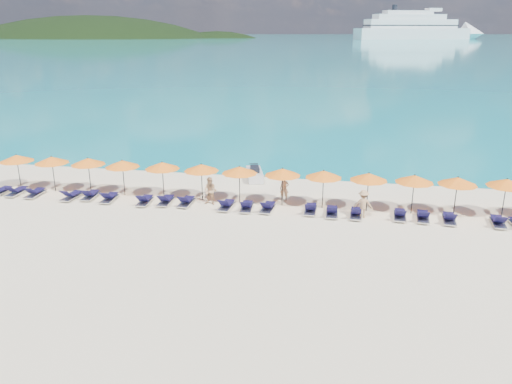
# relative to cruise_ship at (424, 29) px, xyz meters

# --- Properties ---
(ground) EXTENTS (1400.00, 1400.00, 0.00)m
(ground) POSITION_rel_cruise_ship_xyz_m (-74.01, -529.13, -10.18)
(ground) COLOR beige
(sea) EXTENTS (1600.00, 1300.00, 0.01)m
(sea) POSITION_rel_cruise_ship_xyz_m (-74.01, 130.87, -10.17)
(sea) COLOR #1FA9B2
(sea) RESTS_ON ground
(headland_main) EXTENTS (374.00, 242.00, 126.50)m
(headland_main) POSITION_rel_cruise_ship_xyz_m (-374.01, 10.87, -48.18)
(headland_main) COLOR black
(headland_main) RESTS_ON ground
(headland_small) EXTENTS (162.00, 126.00, 85.50)m
(headland_small) POSITION_rel_cruise_ship_xyz_m (-224.01, 30.87, -45.18)
(headland_small) COLOR black
(headland_small) RESTS_ON ground
(cruise_ship) EXTENTS (138.29, 74.71, 39.12)m
(cruise_ship) POSITION_rel_cruise_ship_xyz_m (0.00, 0.00, 0.00)
(cruise_ship) COLOR silver
(cruise_ship) RESTS_ON ground
(jetski) EXTENTS (1.67, 2.80, 0.94)m
(jetski) POSITION_rel_cruise_ship_xyz_m (-75.29, -519.80, -9.79)
(jetski) COLOR silver
(jetski) RESTS_ON ground
(beachgoer_a) EXTENTS (0.55, 0.37, 1.48)m
(beachgoer_a) POSITION_rel_cruise_ship_xyz_m (-72.72, -523.77, -9.44)
(beachgoer_a) COLOR tan
(beachgoer_a) RESTS_ON ground
(beachgoer_b) EXTENTS (0.85, 0.57, 1.64)m
(beachgoer_b) POSITION_rel_cruise_ship_xyz_m (-76.87, -525.31, -9.36)
(beachgoer_b) COLOR tan
(beachgoer_b) RESTS_ON ground
(beachgoer_c) EXTENTS (1.02, 0.48, 1.57)m
(beachgoer_c) POSITION_rel_cruise_ship_xyz_m (-68.14, -525.86, -9.39)
(beachgoer_c) COLOR tan
(beachgoer_c) RESTS_ON ground
(umbrella_0) EXTENTS (2.10, 2.10, 2.28)m
(umbrella_0) POSITION_rel_cruise_ship_xyz_m (-89.77, -524.58, -8.16)
(umbrella_0) COLOR black
(umbrella_0) RESTS_ON ground
(umbrella_1) EXTENTS (2.10, 2.10, 2.28)m
(umbrella_1) POSITION_rel_cruise_ship_xyz_m (-87.32, -524.59, -8.16)
(umbrella_1) COLOR black
(umbrella_1) RESTS_ON ground
(umbrella_2) EXTENTS (2.10, 2.10, 2.28)m
(umbrella_2) POSITION_rel_cruise_ship_xyz_m (-84.90, -524.51, -8.16)
(umbrella_2) COLOR black
(umbrella_2) RESTS_ON ground
(umbrella_3) EXTENTS (2.10, 2.10, 2.28)m
(umbrella_3) POSITION_rel_cruise_ship_xyz_m (-82.56, -524.64, -8.16)
(umbrella_3) COLOR black
(umbrella_3) RESTS_ON ground
(umbrella_4) EXTENTS (2.10, 2.10, 2.28)m
(umbrella_4) POSITION_rel_cruise_ship_xyz_m (-80.02, -524.61, -8.16)
(umbrella_4) COLOR black
(umbrella_4) RESTS_ON ground
(umbrella_5) EXTENTS (2.10, 2.10, 2.28)m
(umbrella_5) POSITION_rel_cruise_ship_xyz_m (-77.58, -524.62, -8.16)
(umbrella_5) COLOR black
(umbrella_5) RESTS_ON ground
(umbrella_6) EXTENTS (2.10, 2.10, 2.28)m
(umbrella_6) POSITION_rel_cruise_ship_xyz_m (-75.25, -524.71, -8.16)
(umbrella_6) COLOR black
(umbrella_6) RESTS_ON ground
(umbrella_7) EXTENTS (2.10, 2.10, 2.28)m
(umbrella_7) POSITION_rel_cruise_ship_xyz_m (-72.73, -524.69, -8.16)
(umbrella_7) COLOR black
(umbrella_7) RESTS_ON ground
(umbrella_8) EXTENTS (2.10, 2.10, 2.28)m
(umbrella_8) POSITION_rel_cruise_ship_xyz_m (-70.39, -524.69, -8.16)
(umbrella_8) COLOR black
(umbrella_8) RESTS_ON ground
(umbrella_9) EXTENTS (2.10, 2.10, 2.28)m
(umbrella_9) POSITION_rel_cruise_ship_xyz_m (-67.90, -524.75, -8.16)
(umbrella_9) COLOR black
(umbrella_9) RESTS_ON ground
(umbrella_10) EXTENTS (2.10, 2.10, 2.28)m
(umbrella_10) POSITION_rel_cruise_ship_xyz_m (-65.45, -524.71, -8.16)
(umbrella_10) COLOR black
(umbrella_10) RESTS_ON ground
(umbrella_11) EXTENTS (2.10, 2.10, 2.28)m
(umbrella_11) POSITION_rel_cruise_ship_xyz_m (-63.20, -524.70, -8.16)
(umbrella_11) COLOR black
(umbrella_11) RESTS_ON ground
(umbrella_12) EXTENTS (2.10, 2.10, 2.28)m
(umbrella_12) POSITION_rel_cruise_ship_xyz_m (-60.69, -524.55, -8.16)
(umbrella_12) COLOR black
(umbrella_12) RESTS_ON ground
(lounger_0) EXTENTS (0.68, 1.72, 0.66)m
(lounger_0) POSITION_rel_cruise_ship_xyz_m (-90.26, -525.95, -9.94)
(lounger_0) COLOR silver
(lounger_0) RESTS_ON ground
(lounger_1) EXTENTS (0.63, 1.70, 0.66)m
(lounger_1) POSITION_rel_cruise_ship_xyz_m (-89.21, -525.82, -9.94)
(lounger_1) COLOR silver
(lounger_1) RESTS_ON ground
(lounger_2) EXTENTS (0.71, 1.73, 0.66)m
(lounger_2) POSITION_rel_cruise_ship_xyz_m (-87.91, -525.87, -9.94)
(lounger_2) COLOR silver
(lounger_2) RESTS_ON ground
(lounger_3) EXTENTS (0.73, 1.74, 0.66)m
(lounger_3) POSITION_rel_cruise_ship_xyz_m (-85.40, -525.95, -9.94)
(lounger_3) COLOR silver
(lounger_3) RESTS_ON ground
(lounger_4) EXTENTS (0.76, 1.75, 0.66)m
(lounger_4) POSITION_rel_cruise_ship_xyz_m (-84.34, -525.64, -9.94)
(lounger_4) COLOR silver
(lounger_4) RESTS_ON ground
(lounger_5) EXTENTS (0.74, 1.74, 0.66)m
(lounger_5) POSITION_rel_cruise_ship_xyz_m (-82.99, -525.87, -9.94)
(lounger_5) COLOR silver
(lounger_5) RESTS_ON ground
(lounger_6) EXTENTS (0.77, 1.75, 0.66)m
(lounger_6) POSITION_rel_cruise_ship_xyz_m (-80.70, -525.96, -9.94)
(lounger_6) COLOR silver
(lounger_6) RESTS_ON ground
(lounger_7) EXTENTS (0.69, 1.72, 0.66)m
(lounger_7) POSITION_rel_cruise_ship_xyz_m (-79.48, -525.74, -9.94)
(lounger_7) COLOR silver
(lounger_7) RESTS_ON ground
(lounger_8) EXTENTS (0.63, 1.70, 0.66)m
(lounger_8) POSITION_rel_cruise_ship_xyz_m (-78.24, -525.71, -9.94)
(lounger_8) COLOR silver
(lounger_8) RESTS_ON ground
(lounger_9) EXTENTS (0.70, 1.73, 0.66)m
(lounger_9) POSITION_rel_cruise_ship_xyz_m (-75.78, -525.89, -9.94)
(lounger_9) COLOR silver
(lounger_9) RESTS_ON ground
(lounger_10) EXTENTS (0.76, 1.75, 0.66)m
(lounger_10) POSITION_rel_cruise_ship_xyz_m (-74.60, -525.90, -9.94)
(lounger_10) COLOR silver
(lounger_10) RESTS_ON ground
(lounger_11) EXTENTS (0.75, 1.74, 0.66)m
(lounger_11) POSITION_rel_cruise_ship_xyz_m (-73.39, -525.80, -9.94)
(lounger_11) COLOR silver
(lounger_11) RESTS_ON ground
(lounger_12) EXTENTS (0.63, 1.71, 0.66)m
(lounger_12) POSITION_rel_cruise_ship_xyz_m (-70.99, -525.66, -9.94)
(lounger_12) COLOR silver
(lounger_12) RESTS_ON ground
(lounger_13) EXTENTS (0.67, 1.72, 0.66)m
(lounger_13) POSITION_rel_cruise_ship_xyz_m (-69.79, -525.88, -9.94)
(lounger_13) COLOR silver
(lounger_13) RESTS_ON ground
(lounger_14) EXTENTS (0.68, 1.72, 0.66)m
(lounger_14) POSITION_rel_cruise_ship_xyz_m (-68.48, -525.87, -9.94)
(lounger_14) COLOR silver
(lounger_14) RESTS_ON ground
(lounger_15) EXTENTS (0.72, 1.73, 0.66)m
(lounger_15) POSITION_rel_cruise_ship_xyz_m (-66.14, -525.67, -9.94)
(lounger_15) COLOR silver
(lounger_15) RESTS_ON ground
(lounger_16) EXTENTS (0.75, 1.74, 0.66)m
(lounger_16) POSITION_rel_cruise_ship_xyz_m (-64.94, -525.70, -9.94)
(lounger_16) COLOR silver
(lounger_16) RESTS_ON ground
(lounger_17) EXTENTS (0.75, 1.74, 0.66)m
(lounger_17) POSITION_rel_cruise_ship_xyz_m (-63.60, -525.76, -9.94)
(lounger_17) COLOR silver
(lounger_17) RESTS_ON ground
(lounger_18) EXTENTS (0.73, 1.74, 0.66)m
(lounger_18) POSITION_rel_cruise_ship_xyz_m (-61.16, -525.75, -9.94)
(lounger_18) COLOR silver
(lounger_18) RESTS_ON ground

